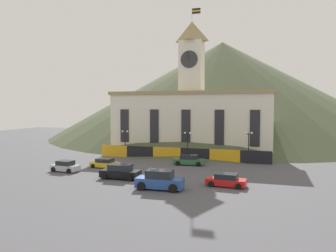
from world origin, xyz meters
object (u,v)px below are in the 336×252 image
street_lamp_far_right (249,140)px  car_red_sedan (226,180)px  car_green_wagon (189,160)px  car_yellow_coupe (105,163)px  street_lamp_left (125,137)px  car_silver_hatch (65,166)px  car_blue_van (160,180)px  car_black_suv (120,172)px  street_lamp_far_left (187,139)px

street_lamp_far_right → car_red_sedan: street_lamp_far_right is taller
car_green_wagon → car_yellow_coupe: (-11.26, -5.79, -0.09)m
car_yellow_coupe → street_lamp_left: bearing=101.7°
street_lamp_far_right → car_silver_hatch: size_ratio=1.20×
street_lamp_left → car_silver_hatch: bearing=-97.8°
car_yellow_coupe → car_silver_hatch: bearing=-129.9°
car_blue_van → car_black_suv: (-6.30, 3.50, -0.13)m
car_black_suv → car_silver_hatch: size_ratio=1.21×
street_lamp_far_left → car_yellow_coupe: street_lamp_far_left is taller
car_black_suv → street_lamp_far_left: bearing=-104.0°
car_black_suv → car_red_sedan: car_black_suv is taller
street_lamp_left → car_black_suv: size_ratio=0.94×
street_lamp_left → car_silver_hatch: (-2.07, -15.07, -2.72)m
car_green_wagon → car_silver_hatch: size_ratio=1.15×
car_blue_van → car_black_suv: car_blue_van is taller
car_red_sedan → car_green_wagon: 13.81m
street_lamp_left → car_yellow_coupe: (1.74, -10.92, -2.78)m
street_lamp_far_left → car_blue_van: 20.64m
car_blue_van → street_lamp_far_right: bearing=66.2°
street_lamp_far_left → car_green_wagon: bearing=-73.6°
car_red_sedan → car_green_wagon: size_ratio=0.96×
street_lamp_far_left → street_lamp_far_right: street_lamp_far_right is taller
car_black_suv → car_silver_hatch: 9.34m
car_green_wagon → car_yellow_coupe: size_ratio=1.09×
car_green_wagon → car_silver_hatch: car_green_wagon is taller
car_yellow_coupe → car_blue_van: bearing=-36.6°
street_lamp_far_left → car_yellow_coupe: size_ratio=1.08×
car_red_sedan → car_yellow_coupe: size_ratio=1.06×
street_lamp_far_right → car_green_wagon: bearing=-148.9°
car_blue_van → car_silver_hatch: (-15.45, 5.33, -0.27)m
car_black_suv → car_yellow_coupe: size_ratio=1.15×
car_red_sedan → car_green_wagon: bearing=-55.1°
street_lamp_far_left → street_lamp_far_right: size_ratio=0.95×
street_lamp_far_left → car_silver_hatch: (-13.57, -15.07, -2.71)m
car_black_suv → car_green_wagon: size_ratio=1.05×
car_black_suv → car_red_sedan: bearing=-179.7°
car_blue_van → car_black_suv: bearing=148.9°
street_lamp_left → car_yellow_coupe: bearing=-80.9°
street_lamp_far_right → car_silver_hatch: 28.14m
street_lamp_left → car_black_suv: bearing=-67.3°
car_yellow_coupe → street_lamp_far_left: bearing=50.9°
car_blue_van → car_red_sedan: car_blue_van is taller
car_silver_hatch → car_yellow_coupe: size_ratio=0.95×
street_lamp_far_left → car_red_sedan: bearing=-63.2°
street_lamp_far_right → car_green_wagon: size_ratio=1.04×
car_blue_van → car_red_sedan: 7.53m
street_lamp_left → street_lamp_far_right: (21.52, 0.00, 0.15)m
car_yellow_coupe → car_green_wagon: bearing=29.8°
street_lamp_left → car_green_wagon: street_lamp_left is taller
car_black_suv → car_yellow_coupe: bearing=-47.7°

